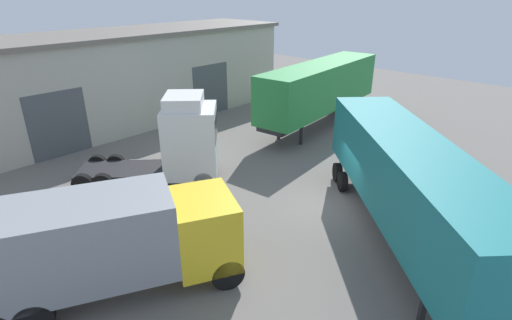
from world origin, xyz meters
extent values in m
plane|color=slate|center=(0.00, 0.00, 0.00)|extent=(60.00, 60.00, 0.00)
cube|color=#B7B2A3|center=(0.00, 17.01, 2.88)|extent=(24.70, 6.02, 5.77)
cube|color=#70665B|center=(0.00, 17.01, 5.89)|extent=(25.20, 6.52, 0.25)
cube|color=#4C5156|center=(-5.43, 14.03, 1.80)|extent=(3.20, 0.08, 3.60)
cube|color=#4C5156|center=(5.43, 14.03, 1.80)|extent=(3.20, 0.08, 3.60)
cube|color=silver|center=(-2.46, 6.30, 2.07)|extent=(3.46, 3.47, 3.20)
cube|color=silver|center=(-2.60, 6.44, 3.95)|extent=(2.67, 2.68, 0.60)
cube|color=black|center=(-1.62, 5.49, 2.71)|extent=(1.52, 1.56, 1.15)
cube|color=#232326|center=(-4.82, 8.59, 0.58)|extent=(4.40, 4.35, 0.24)
cylinder|color=#B2B2B7|center=(-3.70, 8.89, 0.41)|extent=(1.18, 1.17, 0.56)
cylinder|color=black|center=(-1.26, 6.68, 0.46)|extent=(0.88, 0.86, 0.93)
cylinder|color=black|center=(-2.79, 5.09, 0.46)|extent=(0.88, 0.86, 0.93)
cylinder|color=black|center=(-4.56, 9.87, 0.46)|extent=(0.88, 0.86, 0.93)
cylinder|color=black|center=(-6.09, 8.29, 0.46)|extent=(0.88, 0.86, 0.93)
cylinder|color=black|center=(-5.21, 10.49, 0.46)|extent=(0.88, 0.86, 0.93)
cylinder|color=black|center=(-6.74, 8.91, 0.46)|extent=(0.88, 0.86, 0.93)
cube|color=#28843D|center=(8.34, 6.53, 2.77)|extent=(11.64, 3.68, 2.84)
cube|color=#232326|center=(8.34, 6.53, 1.23)|extent=(11.56, 2.94, 0.24)
cube|color=#232326|center=(4.92, 5.37, 0.56)|extent=(0.18, 0.18, 1.11)
cube|color=#232326|center=(4.76, 6.96, 0.56)|extent=(0.18, 0.18, 1.11)
cylinder|color=black|center=(12.35, 5.85, 0.51)|extent=(1.04, 0.40, 1.02)
cylinder|color=black|center=(12.12, 8.03, 0.51)|extent=(1.04, 0.40, 1.02)
cylinder|color=black|center=(13.35, 5.95, 0.51)|extent=(1.04, 0.40, 1.02)
cylinder|color=black|center=(13.12, 8.14, 0.51)|extent=(1.04, 0.40, 1.02)
cube|color=#197075|center=(-0.55, -3.32, 2.64)|extent=(10.12, 10.29, 2.59)
cube|color=#232326|center=(-0.55, -3.32, 1.23)|extent=(9.58, 9.77, 0.24)
cube|color=#232326|center=(-2.60, -6.57, 0.56)|extent=(0.23, 0.23, 1.11)
cube|color=#232326|center=(-3.75, -5.46, 0.56)|extent=(0.23, 0.23, 1.11)
cylinder|color=black|center=(3.15, -1.10, 0.45)|extent=(0.84, 0.85, 0.90)
cylinder|color=black|center=(1.57, 0.44, 0.45)|extent=(0.84, 0.85, 0.90)
cylinder|color=black|center=(3.85, -0.38, 0.45)|extent=(0.84, 0.85, 0.90)
cylinder|color=black|center=(2.27, 1.15, 0.45)|extent=(0.84, 0.85, 0.90)
cube|color=yellow|center=(-6.42, 0.68, 1.63)|extent=(2.78, 3.00, 2.20)
cube|color=black|center=(-5.60, 0.27, 2.02)|extent=(0.98, 1.83, 0.88)
cube|color=gray|center=(-9.76, 2.37, 2.01)|extent=(6.07, 4.66, 2.46)
cylinder|color=black|center=(-5.55, 1.42, 0.53)|extent=(1.08, 0.75, 1.06)
cylinder|color=black|center=(-6.50, -0.46, 0.53)|extent=(1.08, 0.75, 1.06)
cylinder|color=black|center=(-10.35, 3.85, 0.53)|extent=(1.08, 0.75, 1.06)
cylinder|color=black|center=(-11.30, 1.97, 0.53)|extent=(1.08, 0.75, 1.06)
cylinder|color=black|center=(-11.24, 4.30, 0.53)|extent=(1.08, 0.75, 1.06)
camera|label=1|loc=(-13.12, -7.88, 8.71)|focal=28.00mm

